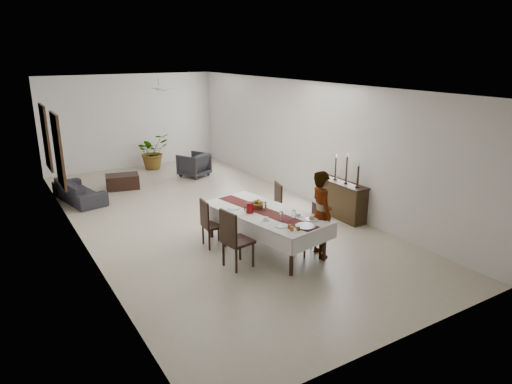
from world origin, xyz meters
name	(u,v)px	position (x,y,z in m)	size (l,w,h in m)	color
floor	(208,217)	(0.00, 0.00, 0.00)	(6.00, 12.00, 0.00)	#BAAE93
ceiling	(204,85)	(0.00, 0.00, 3.20)	(6.00, 12.00, 0.02)	white
wall_back	(131,122)	(0.00, 6.00, 1.60)	(6.00, 0.02, 3.20)	silver
wall_front	(403,238)	(0.00, -6.00, 1.60)	(6.00, 0.02, 3.20)	silver
wall_left	(74,170)	(-3.00, 0.00, 1.60)	(0.02, 12.00, 3.20)	silver
wall_right	(306,141)	(3.00, 0.00, 1.60)	(0.02, 12.00, 3.20)	silver
dining_table_top	(265,213)	(0.18, -2.33, 0.77)	(1.06, 2.55, 0.05)	black
table_leg_fl	(291,257)	(-0.05, -3.60, 0.37)	(0.07, 0.07, 0.74)	black
table_leg_fr	(325,243)	(0.87, -3.43, 0.37)	(0.07, 0.07, 0.74)	black
table_leg_bl	(211,221)	(-0.50, -1.22, 0.37)	(0.07, 0.07, 0.74)	black
table_leg_br	(244,212)	(0.42, -1.05, 0.37)	(0.07, 0.07, 0.74)	black
tablecloth_top	(265,212)	(0.18, -2.33, 0.80)	(1.25, 2.74, 0.01)	silver
tablecloth_drape_left	(242,226)	(-0.43, -2.44, 0.65)	(0.01, 2.74, 0.32)	silver
tablecloth_drape_right	(286,212)	(0.80, -2.21, 0.65)	(0.01, 2.74, 0.32)	white
tablecloth_drape_near	(315,238)	(0.44, -3.67, 0.65)	(1.25, 0.01, 0.32)	silver
tablecloth_drape_far	(224,203)	(-0.07, -0.98, 0.65)	(1.25, 0.01, 0.32)	white
table_runner	(265,212)	(0.18, -2.33, 0.81)	(0.37, 2.66, 0.00)	maroon
red_pitcher	(250,208)	(-0.11, -2.22, 0.91)	(0.16, 0.16, 0.21)	maroon
pitcher_handle	(246,209)	(-0.19, -2.23, 0.91)	(0.13, 0.13, 0.02)	maroon
wine_glass_near	(294,215)	(0.44, -2.98, 0.90)	(0.07, 0.07, 0.18)	white
wine_glass_mid	(281,216)	(0.19, -2.92, 0.90)	(0.07, 0.07, 0.18)	silver
wine_glass_far	(265,206)	(0.23, -2.26, 0.90)	(0.07, 0.07, 0.18)	white
teacup_right	(298,215)	(0.61, -2.89, 0.84)	(0.10, 0.10, 0.06)	silver
saucer_right	(298,216)	(0.61, -2.89, 0.81)	(0.16, 0.16, 0.01)	silver
teacup_left	(266,219)	(-0.06, -2.75, 0.84)	(0.10, 0.10, 0.06)	white
saucer_left	(266,220)	(-0.06, -2.75, 0.81)	(0.16, 0.16, 0.01)	white
plate_near_right	(312,220)	(0.70, -3.20, 0.82)	(0.25, 0.25, 0.02)	silver
bread_near_right	(312,218)	(0.70, -3.20, 0.85)	(0.10, 0.10, 0.10)	tan
plate_near_left	(281,226)	(0.02, -3.17, 0.82)	(0.25, 0.25, 0.02)	white
plate_far_left	(234,208)	(-0.26, -1.81, 0.82)	(0.25, 0.25, 0.02)	silver
serving_tray	(306,226)	(0.39, -3.42, 0.82)	(0.38, 0.38, 0.02)	#46454B
jam_jar_a	(298,228)	(0.17, -3.50, 0.85)	(0.07, 0.07, 0.08)	brown
jam_jar_b	(292,229)	(0.05, -3.45, 0.85)	(0.07, 0.07, 0.08)	#975715
jam_jar_c	(290,226)	(0.08, -3.34, 0.85)	(0.07, 0.07, 0.08)	brown
fruit_basket	(258,205)	(0.19, -2.06, 0.86)	(0.32, 0.32, 0.11)	brown
fruit_red	(258,201)	(0.22, -2.03, 0.94)	(0.10, 0.10, 0.10)	maroon
fruit_green	(255,202)	(0.14, -2.03, 0.94)	(0.08, 0.08, 0.08)	#527824
fruit_yellow	(260,202)	(0.20, -2.11, 0.94)	(0.09, 0.09, 0.09)	#C38622
chair_right_near_seat	(309,232)	(0.81, -2.99, 0.45)	(0.43, 0.43, 0.05)	black
chair_right_near_leg_fl	(320,245)	(0.96, -3.19, 0.21)	(0.04, 0.04, 0.43)	black
chair_right_near_leg_fr	(312,239)	(1.02, -2.84, 0.21)	(0.04, 0.04, 0.43)	black
chair_right_near_leg_bl	(305,248)	(0.61, -3.13, 0.21)	(0.04, 0.04, 0.43)	black
chair_right_near_leg_br	(296,241)	(0.67, -2.79, 0.21)	(0.04, 0.04, 0.43)	black
chair_right_near_back	(318,217)	(1.01, -3.02, 0.75)	(0.43, 0.04, 0.55)	black
chair_right_far_seat	(269,210)	(0.82, -1.53, 0.49)	(0.47, 0.47, 0.05)	black
chair_right_far_leg_fl	(280,223)	(0.95, -1.76, 0.23)	(0.05, 0.05, 0.46)	black
chair_right_far_leg_fr	(274,217)	(1.05, -1.40, 0.23)	(0.05, 0.05, 0.46)	black
chair_right_far_leg_bl	(264,224)	(0.58, -1.66, 0.23)	(0.05, 0.05, 0.46)	black
chair_right_far_leg_br	(259,218)	(0.68, -1.29, 0.23)	(0.05, 0.05, 0.46)	black
chair_right_far_back	(278,196)	(1.02, -1.59, 0.80)	(0.47, 0.04, 0.59)	black
chair_left_near_seat	(238,241)	(-0.70, -2.77, 0.51)	(0.49, 0.49, 0.06)	black
chair_left_near_leg_fl	(223,254)	(-0.92, -2.60, 0.24)	(0.05, 0.05, 0.49)	black
chair_left_near_leg_fr	(236,261)	(-0.86, -3.00, 0.24)	(0.05, 0.05, 0.49)	black
chair_left_near_leg_bl	(240,248)	(-0.53, -2.54, 0.24)	(0.05, 0.05, 0.49)	black
chair_left_near_leg_br	(253,255)	(-0.47, -2.94, 0.24)	(0.05, 0.05, 0.49)	black
chair_left_near_back	(228,228)	(-0.92, -2.80, 0.85)	(0.49, 0.04, 0.62)	black
chair_left_far_seat	(214,225)	(-0.66, -1.66, 0.46)	(0.44, 0.44, 0.05)	black
chair_left_far_leg_fl	(203,235)	(-0.82, -1.47, 0.21)	(0.04, 0.04, 0.43)	black
chair_left_far_leg_fr	(209,241)	(-0.85, -1.82, 0.21)	(0.04, 0.04, 0.43)	black
chair_left_far_leg_bl	(219,232)	(-0.47, -1.49, 0.21)	(0.04, 0.04, 0.43)	black
chair_left_far_leg_br	(225,237)	(-0.49, -1.85, 0.21)	(0.04, 0.04, 0.43)	black
chair_left_far_back	(204,214)	(-0.85, -1.65, 0.75)	(0.44, 0.04, 0.55)	black
woman	(321,214)	(0.96, -3.18, 0.88)	(0.64, 0.42, 1.75)	#9A9CA3
sideboard_body	(341,200)	(2.78, -1.73, 0.44)	(0.39, 1.45, 0.87)	black
sideboard_top	(342,183)	(2.78, -1.73, 0.89)	(0.43, 1.51, 0.03)	black
candlestick_near_base	(357,187)	(2.78, -2.26, 0.92)	(0.10, 0.10, 0.03)	black
candlestick_near_shaft	(358,176)	(2.78, -2.26, 1.17)	(0.05, 0.05, 0.48)	black
candlestick_near_candle	(359,164)	(2.78, -2.26, 1.45)	(0.03, 0.03, 0.08)	beige
candlestick_mid_base	(346,183)	(2.78, -1.88, 0.92)	(0.10, 0.10, 0.03)	black
candlestick_mid_shaft	(347,170)	(2.78, -1.88, 1.25)	(0.05, 0.05, 0.63)	black
candlestick_mid_candle	(348,155)	(2.78, -1.88, 1.60)	(0.03, 0.03, 0.08)	beige
candlestick_far_base	(335,179)	(2.78, -1.49, 0.92)	(0.10, 0.10, 0.03)	black
candlestick_far_shaft	(336,168)	(2.78, -1.49, 1.20)	(0.05, 0.05, 0.53)	black
candlestick_far_candle	(336,156)	(2.78, -1.49, 1.50)	(0.03, 0.03, 0.08)	beige
sofa	(79,191)	(-2.46, 2.97, 0.29)	(1.97, 0.77, 0.58)	#29272C
armchair	(194,165)	(1.27, 3.68, 0.39)	(0.83, 0.85, 0.77)	#2B292E
coffee_table	(122,182)	(-1.12, 3.52, 0.21)	(0.95, 0.63, 0.42)	black
potted_plant	(153,151)	(0.48, 5.37, 0.61)	(1.10, 0.95, 1.22)	#2E5723
mirror_frame_near	(58,151)	(-2.96, 2.20, 1.60)	(0.06, 1.05, 1.85)	black
mirror_glass_near	(60,151)	(-2.92, 2.20, 1.60)	(0.01, 0.90, 1.70)	silver
mirror_frame_far	(46,137)	(-2.96, 4.30, 1.60)	(0.06, 1.05, 1.85)	black
mirror_glass_far	(47,137)	(-2.92, 4.30, 1.60)	(0.01, 0.90, 1.70)	silver
fan_rod	(158,82)	(0.00, 3.00, 3.10)	(0.04, 0.04, 0.20)	beige
fan_hub	(159,89)	(0.00, 3.00, 2.90)	(0.16, 0.16, 0.08)	silver
fan_blade_n	(155,88)	(0.00, 3.35, 2.90)	(0.10, 0.55, 0.01)	silver
fan_blade_s	(163,90)	(0.00, 2.65, 2.90)	(0.10, 0.55, 0.01)	silver
fan_blade_e	(171,89)	(0.35, 3.00, 2.90)	(0.55, 0.10, 0.01)	silver
fan_blade_w	(147,90)	(-0.35, 3.00, 2.90)	(0.55, 0.10, 0.01)	white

